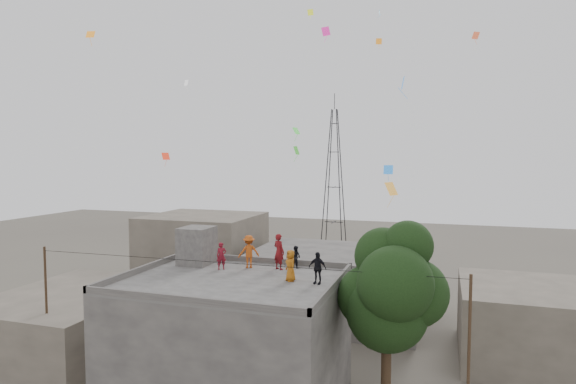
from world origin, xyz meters
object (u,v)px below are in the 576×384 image
Objects in this scene: tree at (391,290)px; person_dark_adult at (317,268)px; transmission_tower at (334,180)px; stair_head_box at (197,245)px; person_red_adult at (279,252)px.

tree reaches higher than person_dark_adult.
transmission_tower is at bearing 110.31° from person_dark_adult.
tree is at bearing -73.91° from transmission_tower.
stair_head_box is 0.10× the size of transmission_tower.
person_dark_adult is (-3.32, -0.01, 0.73)m from tree.
person_red_adult is (-5.92, 2.13, 0.92)m from tree.
tree is at bearing -172.68° from person_red_adult.
stair_head_box is at bearing -88.77° from transmission_tower.
person_dark_adult is (7.25, -2.01, -0.27)m from stair_head_box.
stair_head_box is at bearing 28.77° from person_red_adult.
stair_head_box is 4.65m from person_red_adult.
tree is (10.57, -2.00, -1.00)m from stair_head_box.
person_red_adult is 3.37m from person_dark_adult.
transmission_tower reaches higher than person_dark_adult.
stair_head_box is 1.37× the size of person_dark_adult.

